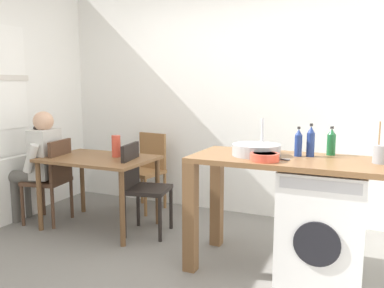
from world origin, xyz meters
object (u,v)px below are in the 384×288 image
(dining_table, at_px, (99,167))
(bottle_tall_green, at_px, (298,143))
(chair_person_seat, at_px, (52,176))
(utensil_crock, at_px, (381,154))
(chair_opposite, at_px, (141,183))
(bottle_squat_brown, at_px, (311,142))
(mixing_bowl, at_px, (265,157))
(vase, at_px, (116,146))
(bottle_clear_small, at_px, (331,142))
(washing_machine, at_px, (322,224))
(chair_spare_by_wall, at_px, (147,167))
(seated_person, at_px, (38,161))

(dining_table, bearing_deg, bottle_tall_green, -3.43)
(chair_person_seat, distance_m, utensil_crock, 3.18)
(chair_opposite, distance_m, bottle_squat_brown, 1.72)
(mixing_bowl, xyz_separation_m, vase, (-1.68, 0.52, -0.10))
(dining_table, distance_m, utensil_crock, 2.63)
(dining_table, distance_m, chair_person_seat, 0.57)
(bottle_tall_green, distance_m, utensil_crock, 0.59)
(dining_table, height_order, bottle_tall_green, bottle_tall_green)
(dining_table, bearing_deg, bottle_clear_small, 0.95)
(chair_person_seat, relative_size, washing_machine, 1.05)
(bottle_clear_small, bearing_deg, vase, 178.28)
(dining_table, bearing_deg, mixing_bowl, -13.05)
(chair_opposite, relative_size, bottle_tall_green, 3.87)
(bottle_clear_small, bearing_deg, dining_table, -179.05)
(chair_person_seat, relative_size, bottle_squat_brown, 3.48)
(chair_spare_by_wall, bearing_deg, dining_table, 90.91)
(chair_spare_by_wall, distance_m, bottle_clear_small, 2.31)
(bottle_clear_small, distance_m, utensil_crock, 0.41)
(seated_person, bearing_deg, bottle_tall_green, -100.01)
(bottle_tall_green, distance_m, bottle_squat_brown, 0.09)
(chair_person_seat, xyz_separation_m, chair_spare_by_wall, (0.66, 0.86, 0.00))
(bottle_tall_green, distance_m, mixing_bowl, 0.36)
(bottle_tall_green, bearing_deg, chair_opposite, 174.17)
(chair_opposite, height_order, washing_machine, chair_opposite)
(chair_person_seat, height_order, bottle_tall_green, bottle_tall_green)
(mixing_bowl, bearing_deg, chair_spare_by_wall, 145.08)
(seated_person, height_order, washing_machine, seated_person)
(bottle_clear_small, relative_size, mixing_bowl, 1.08)
(dining_table, distance_m, seated_person, 0.72)
(utensil_crock, bearing_deg, dining_table, 176.19)
(chair_spare_by_wall, bearing_deg, chair_person_seat, 61.71)
(bottle_clear_small, xyz_separation_m, vase, (-2.09, 0.06, -0.17))
(seated_person, bearing_deg, dining_table, -90.64)
(chair_opposite, xyz_separation_m, bottle_squat_brown, (1.63, -0.13, 0.53))
(seated_person, height_order, vase, seated_person)
(chair_person_seat, bearing_deg, mixing_bowl, -107.95)
(bottle_tall_green, distance_m, vase, 1.89)
(mixing_bowl, xyz_separation_m, utensil_crock, (0.77, 0.25, 0.04))
(chair_person_seat, relative_size, chair_spare_by_wall, 1.00)
(bottle_clear_small, bearing_deg, chair_person_seat, -177.45)
(dining_table, relative_size, mixing_bowl, 5.17)
(chair_person_seat, bearing_deg, bottle_clear_small, -97.34)
(bottle_squat_brown, bearing_deg, dining_table, 177.38)
(chair_opposite, relative_size, seated_person, 0.75)
(bottle_tall_green, relative_size, mixing_bowl, 1.09)
(seated_person, xyz_separation_m, bottle_squat_brown, (2.81, 0.02, 0.37))
(dining_table, height_order, utensil_crock, utensil_crock)
(dining_table, relative_size, seated_person, 0.92)
(bottle_tall_green, xyz_separation_m, vase, (-1.86, 0.22, -0.17))
(vase, bearing_deg, bottle_tall_green, -6.75)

